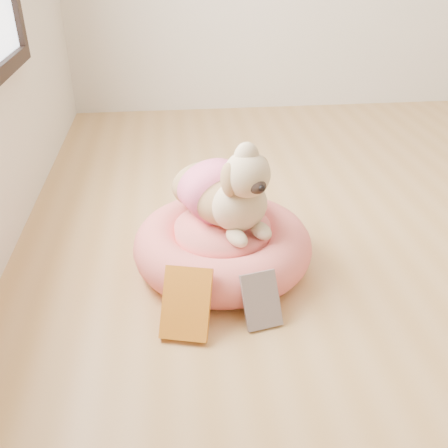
{
  "coord_description": "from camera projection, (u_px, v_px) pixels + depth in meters",
  "views": [
    {
      "loc": [
        -1.33,
        -1.42,
        1.13
      ],
      "look_at": [
        -1.15,
        0.16,
        0.21
      ],
      "focal_mm": 40.0,
      "sensor_mm": 36.0,
      "label": 1
    }
  ],
  "objects": [
    {
      "name": "pet_bed",
      "position": [
        223.0,
        245.0,
        1.94
      ],
      "size": [
        0.69,
        0.69,
        0.18
      ],
      "color": "#E7665A",
      "rests_on": "floor"
    },
    {
      "name": "dog",
      "position": [
        226.0,
        177.0,
        1.83
      ],
      "size": [
        0.51,
        0.6,
        0.37
      ],
      "primitive_type": null,
      "rotation": [
        0.0,
        0.0,
        0.39
      ],
      "color": "brown",
      "rests_on": "pet_bed"
    },
    {
      "name": "book_yellow",
      "position": [
        186.0,
        303.0,
        1.61
      ],
      "size": [
        0.19,
        0.2,
        0.21
      ],
      "primitive_type": "cube",
      "rotation": [
        -0.64,
        0.0,
        -0.25
      ],
      "color": "gold",
      "rests_on": "floor"
    },
    {
      "name": "book_white",
      "position": [
        261.0,
        300.0,
        1.65
      ],
      "size": [
        0.14,
        0.13,
        0.17
      ],
      "primitive_type": "cube",
      "rotation": [
        -0.53,
        0.0,
        0.21
      ],
      "color": "silver",
      "rests_on": "floor"
    }
  ]
}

